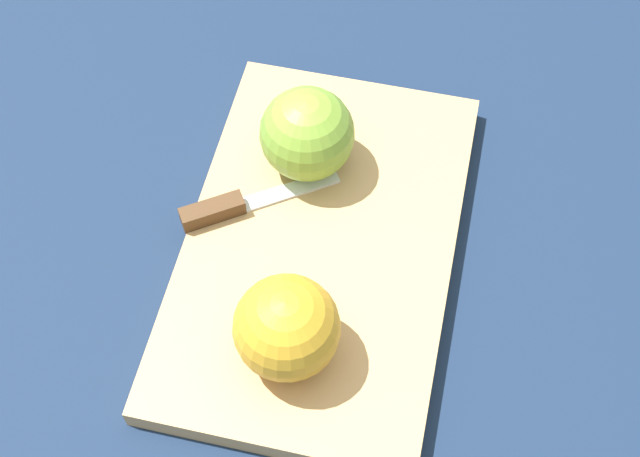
% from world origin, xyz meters
% --- Properties ---
extents(ground_plane, '(4.00, 4.00, 0.00)m').
position_xyz_m(ground_plane, '(0.00, 0.00, 0.00)').
color(ground_plane, '#14233D').
extents(cutting_board, '(0.39, 0.26, 0.02)m').
position_xyz_m(cutting_board, '(0.00, 0.00, 0.01)').
color(cutting_board, tan).
rests_on(cutting_board, ground_plane).
extents(apple_half_left, '(0.08, 0.08, 0.08)m').
position_xyz_m(apple_half_left, '(-0.11, 0.01, 0.06)').
color(apple_half_left, gold).
rests_on(apple_half_left, cutting_board).
extents(apple_half_right, '(0.08, 0.08, 0.08)m').
position_xyz_m(apple_half_right, '(0.08, 0.02, 0.06)').
color(apple_half_right, olive).
rests_on(apple_half_right, cutting_board).
extents(knife, '(0.09, 0.13, 0.02)m').
position_xyz_m(knife, '(0.02, 0.08, 0.03)').
color(knife, silver).
rests_on(knife, cutting_board).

